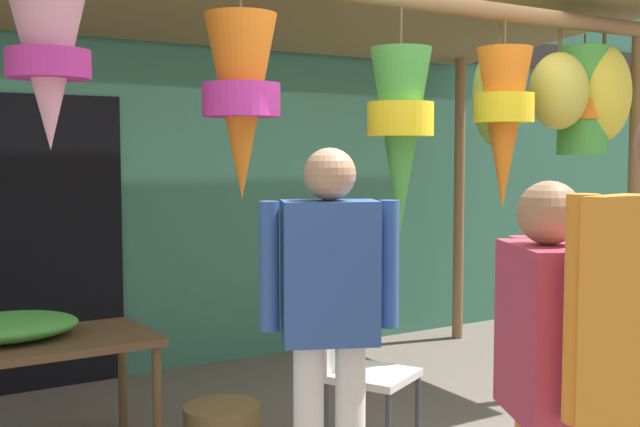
{
  "coord_description": "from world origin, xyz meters",
  "views": [
    {
      "loc": [
        -2.63,
        -3.41,
        1.61
      ],
      "look_at": [
        -0.02,
        0.73,
        1.24
      ],
      "focal_mm": 44.79,
      "sensor_mm": 36.0,
      "label": 1
    }
  ],
  "objects_px": {
    "wicker_basket_by_table": "(222,425)",
    "customer_foreground": "(546,375)",
    "folding_chair": "(360,362)",
    "passerby_at_right": "(330,306)",
    "display_table": "(13,356)",
    "flower_heap_on_table": "(10,327)"
  },
  "relations": [
    {
      "from": "flower_heap_on_table",
      "to": "passerby_at_right",
      "type": "relative_size",
      "value": 0.44
    },
    {
      "from": "display_table",
      "to": "customer_foreground",
      "type": "bearing_deg",
      "value": -63.94
    },
    {
      "from": "wicker_basket_by_table",
      "to": "customer_foreground",
      "type": "relative_size",
      "value": 0.28
    },
    {
      "from": "flower_heap_on_table",
      "to": "customer_foreground",
      "type": "xyz_separation_m",
      "value": [
        1.18,
        -2.48,
        0.17
      ]
    },
    {
      "from": "folding_chair",
      "to": "wicker_basket_by_table",
      "type": "relative_size",
      "value": 1.98
    },
    {
      "from": "wicker_basket_by_table",
      "to": "passerby_at_right",
      "type": "height_order",
      "value": "passerby_at_right"
    },
    {
      "from": "folding_chair",
      "to": "passerby_at_right",
      "type": "distance_m",
      "value": 0.96
    },
    {
      "from": "customer_foreground",
      "to": "passerby_at_right",
      "type": "xyz_separation_m",
      "value": [
        -0.17,
        1.03,
        0.07
      ]
    },
    {
      "from": "wicker_basket_by_table",
      "to": "passerby_at_right",
      "type": "relative_size",
      "value": 0.26
    },
    {
      "from": "flower_heap_on_table",
      "to": "wicker_basket_by_table",
      "type": "relative_size",
      "value": 1.69
    },
    {
      "from": "display_table",
      "to": "wicker_basket_by_table",
      "type": "distance_m",
      "value": 1.17
    },
    {
      "from": "customer_foreground",
      "to": "passerby_at_right",
      "type": "distance_m",
      "value": 1.05
    },
    {
      "from": "folding_chair",
      "to": "flower_heap_on_table",
      "type": "bearing_deg",
      "value": 152.25
    },
    {
      "from": "display_table",
      "to": "flower_heap_on_table",
      "type": "xyz_separation_m",
      "value": [
        0.0,
        0.07,
        0.14
      ]
    },
    {
      "from": "display_table",
      "to": "customer_foreground",
      "type": "height_order",
      "value": "customer_foreground"
    },
    {
      "from": "display_table",
      "to": "customer_foreground",
      "type": "distance_m",
      "value": 2.7
    },
    {
      "from": "wicker_basket_by_table",
      "to": "customer_foreground",
      "type": "distance_m",
      "value": 2.31
    },
    {
      "from": "wicker_basket_by_table",
      "to": "display_table",
      "type": "bearing_deg",
      "value": 167.13
    },
    {
      "from": "wicker_basket_by_table",
      "to": "customer_foreground",
      "type": "xyz_separation_m",
      "value": [
        0.14,
        -2.17,
        0.78
      ]
    },
    {
      "from": "display_table",
      "to": "passerby_at_right",
      "type": "bearing_deg",
      "value": -53.74
    },
    {
      "from": "flower_heap_on_table",
      "to": "wicker_basket_by_table",
      "type": "height_order",
      "value": "flower_heap_on_table"
    },
    {
      "from": "passerby_at_right",
      "to": "wicker_basket_by_table",
      "type": "bearing_deg",
      "value": 88.57
    }
  ]
}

